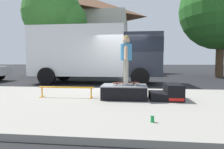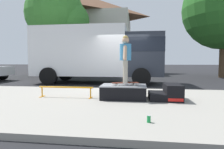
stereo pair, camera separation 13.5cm
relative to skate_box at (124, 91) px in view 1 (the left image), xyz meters
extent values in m
plane|color=black|center=(-0.29, 2.62, -0.33)|extent=(140.00, 140.00, 0.00)
cube|color=gray|center=(-0.29, -0.38, -0.27)|extent=(50.00, 5.00, 0.12)
cube|color=black|center=(0.00, 0.00, -0.01)|extent=(1.27, 0.82, 0.40)
cube|color=gray|center=(0.00, 0.00, 0.17)|extent=(1.29, 0.84, 0.03)
cube|color=black|center=(0.95, 0.00, -0.11)|extent=(0.44, 0.84, 0.20)
cube|color=black|center=(1.39, 0.00, 0.01)|extent=(0.44, 0.84, 0.44)
cube|color=red|center=(1.39, -0.43, -0.13)|extent=(0.39, 0.01, 0.08)
cylinder|color=orange|center=(-1.74, -0.03, 0.09)|extent=(1.69, 0.04, 0.04)
cylinder|color=orange|center=(-2.50, -0.03, -0.06)|extent=(0.04, 0.04, 0.31)
cube|color=orange|center=(-2.50, -0.03, -0.21)|extent=(0.06, 0.28, 0.01)
cylinder|color=orange|center=(-0.98, -0.03, -0.06)|extent=(0.04, 0.04, 0.31)
cube|color=orange|center=(-0.98, -0.03, -0.21)|extent=(0.06, 0.28, 0.01)
cube|color=#4C1E14|center=(0.05, 0.03, 0.25)|extent=(0.81, 0.39, 0.02)
cylinder|color=silver|center=(0.27, 0.17, 0.21)|extent=(0.06, 0.04, 0.05)
cylinder|color=silver|center=(0.31, 0.00, 0.21)|extent=(0.06, 0.04, 0.05)
cylinder|color=silver|center=(-0.21, 0.05, 0.21)|extent=(0.06, 0.04, 0.05)
cylinder|color=silver|center=(-0.17, -0.12, 0.21)|extent=(0.06, 0.04, 0.05)
cylinder|color=#B7AD99|center=(0.05, 0.11, 0.58)|extent=(0.13, 0.13, 0.65)
cylinder|color=#B7AD99|center=(0.05, -0.06, 0.58)|extent=(0.13, 0.13, 0.65)
cylinder|color=#3F8CBF|center=(0.05, 0.03, 1.13)|extent=(0.33, 0.33, 0.47)
cylinder|color=tan|center=(0.05, 0.23, 1.12)|extent=(0.10, 0.29, 0.44)
cylinder|color=tan|center=(0.05, -0.18, 1.12)|extent=(0.10, 0.29, 0.44)
sphere|color=tan|center=(0.05, 0.03, 1.47)|extent=(0.21, 0.21, 0.21)
sphere|color=tan|center=(0.05, 0.03, 1.53)|extent=(0.17, 0.17, 0.17)
cylinder|color=#198C3F|center=(0.59, -2.09, -0.15)|extent=(0.07, 0.07, 0.12)
cylinder|color=silver|center=(0.59, -2.09, -0.09)|extent=(0.06, 0.06, 0.00)
cube|color=white|center=(-2.70, 4.82, 1.42)|extent=(5.00, 2.35, 2.60)
cube|color=#282D38|center=(0.75, 4.82, 1.22)|extent=(1.90, 2.16, 2.20)
cube|color=black|center=(0.75, 4.82, 1.70)|extent=(1.92, 2.19, 0.70)
cylinder|color=black|center=(0.59, 6.00, 0.12)|extent=(0.90, 0.28, 0.90)
cylinder|color=black|center=(0.59, 3.65, 0.12)|extent=(0.90, 0.28, 0.90)
cylinder|color=black|center=(-4.10, 6.00, 0.12)|extent=(0.90, 0.28, 0.90)
cylinder|color=black|center=(-4.10, 3.65, 0.12)|extent=(0.90, 0.28, 0.90)
cylinder|color=brown|center=(-5.90, 8.60, 1.38)|extent=(0.56, 0.56, 3.42)
sphere|color=#387A2D|center=(-5.90, 8.60, 4.53)|extent=(4.44, 4.44, 4.44)
sphere|color=#387A2D|center=(-4.68, 8.60, 3.98)|extent=(2.88, 2.88, 2.88)
cylinder|color=brown|center=(6.86, 9.77, 1.26)|extent=(0.56, 0.56, 3.18)
sphere|color=#286623|center=(6.86, 9.77, 4.84)|extent=(6.13, 6.13, 6.13)
cube|color=beige|center=(-4.96, 15.27, 2.67)|extent=(9.00, 7.50, 6.00)
cube|color=#B2ADA3|center=(-4.96, 11.27, 1.07)|extent=(9.00, 0.50, 2.80)
pyramid|color=brown|center=(-4.96, 15.27, 6.87)|extent=(9.54, 7.95, 2.40)
camera|label=1|loc=(0.24, -5.41, 0.86)|focal=30.00mm
camera|label=2|loc=(0.37, -5.39, 0.86)|focal=30.00mm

